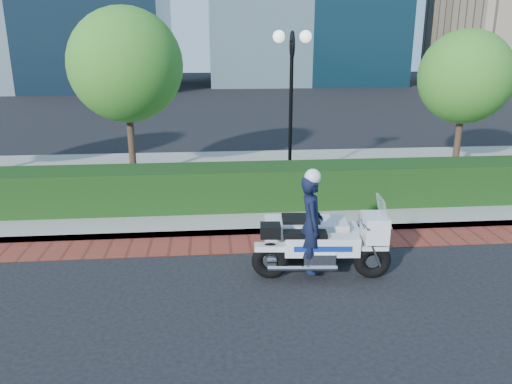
{
  "coord_description": "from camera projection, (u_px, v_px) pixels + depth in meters",
  "views": [
    {
      "loc": [
        -1.19,
        -8.19,
        4.11
      ],
      "look_at": [
        -0.25,
        1.95,
        1.0
      ],
      "focal_mm": 35.0,
      "sensor_mm": 36.0,
      "label": 1
    }
  ],
  "objects": [
    {
      "name": "ground",
      "position": [
        279.0,
        275.0,
        9.11
      ],
      "size": [
        120.0,
        120.0,
        0.0
      ],
      "primitive_type": "plane",
      "color": "black",
      "rests_on": "ground"
    },
    {
      "name": "police_motorcycle",
      "position": [
        314.0,
        234.0,
        9.14
      ],
      "size": [
        2.51,
        1.85,
        2.03
      ],
      "rotation": [
        0.0,
        0.0,
        -0.09
      ],
      "color": "black",
      "rests_on": "ground"
    },
    {
      "name": "sidewalk",
      "position": [
        252.0,
        182.0,
        14.8
      ],
      "size": [
        60.0,
        8.0,
        0.15
      ],
      "primitive_type": "cube",
      "color": "gray",
      "rests_on": "ground"
    },
    {
      "name": "lamppost",
      "position": [
        291.0,
        85.0,
        13.29
      ],
      "size": [
        1.02,
        0.7,
        4.21
      ],
      "color": "black",
      "rests_on": "sidewalk"
    },
    {
      "name": "brick_strip",
      "position": [
        270.0,
        243.0,
        10.53
      ],
      "size": [
        60.0,
        1.0,
        0.01
      ],
      "primitive_type": "cube",
      "color": "maroon",
      "rests_on": "ground"
    },
    {
      "name": "tree_c",
      "position": [
        465.0,
        77.0,
        14.98
      ],
      "size": [
        2.8,
        2.8,
        4.3
      ],
      "color": "#332319",
      "rests_on": "sidewalk"
    },
    {
      "name": "tree_b",
      "position": [
        126.0,
        65.0,
        13.99
      ],
      "size": [
        3.2,
        3.2,
        4.89
      ],
      "color": "#332319",
      "rests_on": "sidewalk"
    },
    {
      "name": "hedge_main",
      "position": [
        260.0,
        186.0,
        12.35
      ],
      "size": [
        18.0,
        1.2,
        1.0
      ],
      "primitive_type": "cube",
      "color": "black",
      "rests_on": "sidewalk"
    }
  ]
}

